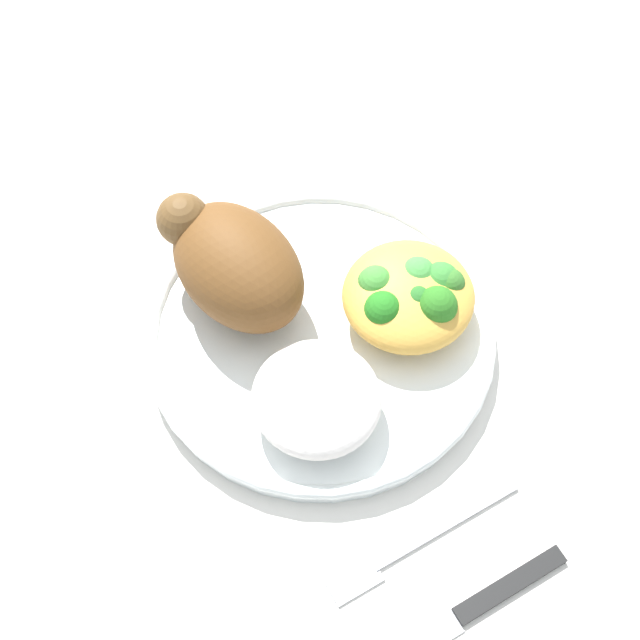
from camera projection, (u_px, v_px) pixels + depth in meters
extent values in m
plane|color=silver|center=(320.00, 341.00, 0.63)|extent=(2.00, 2.00, 0.00)
cylinder|color=white|center=(320.00, 336.00, 0.63)|extent=(0.25, 0.25, 0.01)
torus|color=white|center=(320.00, 331.00, 0.62)|extent=(0.25, 0.25, 0.01)
ellipsoid|color=brown|center=(238.00, 267.00, 0.60)|extent=(0.11, 0.08, 0.07)
sphere|color=brown|center=(183.00, 220.00, 0.61)|extent=(0.04, 0.04, 0.04)
ellipsoid|color=white|center=(316.00, 398.00, 0.57)|extent=(0.09, 0.09, 0.03)
ellipsoid|color=gold|center=(408.00, 296.00, 0.61)|extent=(0.09, 0.09, 0.04)
sphere|color=#2B6D28|center=(417.00, 300.00, 0.60)|extent=(0.02, 0.02, 0.02)
sphere|color=#24771F|center=(383.00, 310.00, 0.60)|extent=(0.03, 0.03, 0.03)
sphere|color=#2D7421|center=(437.00, 306.00, 0.59)|extent=(0.03, 0.03, 0.03)
sphere|color=#469642|center=(417.00, 276.00, 0.61)|extent=(0.03, 0.03, 0.03)
sphere|color=#449238|center=(376.00, 284.00, 0.61)|extent=(0.03, 0.03, 0.03)
sphere|color=#37752B|center=(449.00, 284.00, 0.61)|extent=(0.02, 0.02, 0.02)
sphere|color=#398435|center=(440.00, 281.00, 0.61)|extent=(0.03, 0.03, 0.03)
cube|color=#B2B2B7|center=(446.00, 523.00, 0.56)|extent=(0.02, 0.11, 0.01)
cube|color=#B2B2B7|center=(353.00, 578.00, 0.55)|extent=(0.03, 0.04, 0.00)
cube|color=black|center=(511.00, 584.00, 0.54)|extent=(0.02, 0.08, 0.01)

